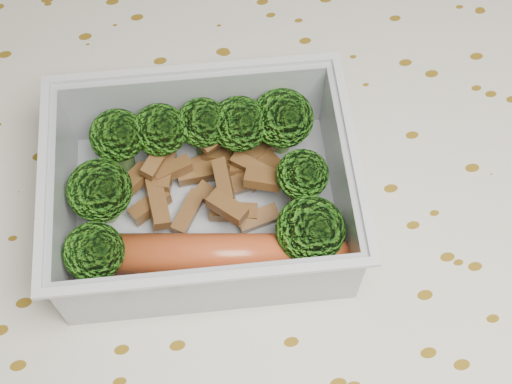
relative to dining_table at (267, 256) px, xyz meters
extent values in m
cube|color=brown|center=(0.00, 0.00, 0.06)|extent=(1.40, 0.90, 0.04)
cube|color=silver|center=(0.00, 0.00, 0.09)|extent=(1.46, 0.96, 0.01)
cube|color=silver|center=(-0.04, 0.00, 0.09)|extent=(0.19, 0.15, 0.00)
cube|color=silver|center=(-0.03, 0.06, 0.12)|extent=(0.17, 0.02, 0.06)
cube|color=silver|center=(-0.05, -0.06, 0.12)|extent=(0.17, 0.02, 0.06)
cube|color=silver|center=(0.04, -0.01, 0.12)|extent=(0.02, 0.12, 0.06)
cube|color=silver|center=(-0.13, 0.01, 0.12)|extent=(0.02, 0.12, 0.06)
cube|color=silver|center=(-0.03, 0.07, 0.15)|extent=(0.18, 0.03, 0.00)
cube|color=silver|center=(-0.05, -0.07, 0.15)|extent=(0.18, 0.03, 0.00)
cube|color=silver|center=(0.05, -0.01, 0.15)|extent=(0.02, 0.13, 0.00)
cube|color=silver|center=(-0.13, 0.01, 0.15)|extent=(0.02, 0.13, 0.00)
cylinder|color=#608C3F|center=(-0.09, 0.05, 0.10)|extent=(0.01, 0.01, 0.02)
ellipsoid|color=#368116|center=(-0.09, 0.05, 0.13)|extent=(0.04, 0.04, 0.03)
cylinder|color=#608C3F|center=(-0.06, 0.05, 0.10)|extent=(0.01, 0.01, 0.02)
ellipsoid|color=#368116|center=(-0.06, 0.05, 0.13)|extent=(0.03, 0.03, 0.03)
cylinder|color=#608C3F|center=(-0.03, 0.04, 0.11)|extent=(0.01, 0.01, 0.02)
ellipsoid|color=#368116|center=(-0.03, 0.04, 0.13)|extent=(0.03, 0.03, 0.03)
cylinder|color=#608C3F|center=(-0.01, 0.04, 0.10)|extent=(0.01, 0.01, 0.02)
ellipsoid|color=#368116|center=(-0.01, 0.04, 0.13)|extent=(0.04, 0.04, 0.03)
cylinder|color=#608C3F|center=(0.02, 0.04, 0.10)|extent=(0.01, 0.01, 0.02)
ellipsoid|color=#368116|center=(0.02, 0.04, 0.13)|extent=(0.04, 0.04, 0.03)
cylinder|color=#608C3F|center=(-0.10, 0.01, 0.10)|extent=(0.01, 0.01, 0.02)
ellipsoid|color=#368116|center=(-0.10, 0.01, 0.13)|extent=(0.04, 0.04, 0.03)
cylinder|color=#608C3F|center=(0.02, -0.01, 0.11)|extent=(0.01, 0.01, 0.02)
ellipsoid|color=#368116|center=(0.02, -0.01, 0.13)|extent=(0.03, 0.03, 0.03)
cylinder|color=#608C3F|center=(-0.11, -0.03, 0.10)|extent=(0.01, 0.01, 0.02)
ellipsoid|color=#368116|center=(-0.11, -0.03, 0.13)|extent=(0.04, 0.04, 0.03)
cylinder|color=#608C3F|center=(0.01, -0.04, 0.10)|extent=(0.01, 0.01, 0.02)
ellipsoid|color=#368116|center=(0.01, -0.04, 0.13)|extent=(0.04, 0.04, 0.04)
cube|color=brown|center=(-0.07, 0.04, 0.10)|extent=(0.01, 0.02, 0.01)
cube|color=brown|center=(-0.01, 0.02, 0.11)|extent=(0.03, 0.03, 0.01)
cube|color=brown|center=(-0.04, 0.03, 0.10)|extent=(0.03, 0.01, 0.01)
cube|color=brown|center=(-0.08, 0.01, 0.10)|extent=(0.03, 0.02, 0.01)
cube|color=brown|center=(-0.08, 0.02, 0.11)|extent=(0.03, 0.03, 0.01)
cube|color=brown|center=(-0.02, 0.01, 0.10)|extent=(0.03, 0.02, 0.01)
cube|color=brown|center=(-0.02, -0.01, 0.10)|extent=(0.03, 0.02, 0.01)
cube|color=brown|center=(-0.07, 0.03, 0.12)|extent=(0.02, 0.02, 0.01)
cube|color=brown|center=(0.00, 0.00, 0.12)|extent=(0.03, 0.02, 0.01)
cube|color=brown|center=(-0.01, 0.02, 0.10)|extent=(0.02, 0.03, 0.01)
cube|color=brown|center=(-0.01, 0.02, 0.10)|extent=(0.02, 0.03, 0.01)
cube|color=brown|center=(-0.04, 0.01, 0.10)|extent=(0.02, 0.02, 0.01)
cube|color=brown|center=(-0.04, 0.03, 0.10)|extent=(0.03, 0.02, 0.01)
cube|color=brown|center=(0.00, 0.03, 0.10)|extent=(0.03, 0.02, 0.01)
cube|color=brown|center=(-0.05, 0.00, 0.10)|extent=(0.03, 0.03, 0.01)
cube|color=brown|center=(-0.06, 0.03, 0.11)|extent=(0.02, 0.03, 0.01)
cube|color=brown|center=(-0.03, -0.01, 0.12)|extent=(0.03, 0.03, 0.01)
cube|color=brown|center=(-0.06, 0.03, 0.11)|extent=(0.03, 0.02, 0.01)
cube|color=brown|center=(0.00, 0.03, 0.10)|extent=(0.02, 0.02, 0.01)
cube|color=brown|center=(-0.01, 0.02, 0.10)|extent=(0.03, 0.02, 0.01)
cube|color=brown|center=(-0.01, -0.01, 0.10)|extent=(0.03, 0.02, 0.01)
cube|color=brown|center=(-0.07, 0.01, 0.11)|extent=(0.01, 0.03, 0.01)
cube|color=brown|center=(-0.03, 0.04, 0.12)|extent=(0.02, 0.02, 0.01)
cube|color=brown|center=(-0.03, 0.01, 0.12)|extent=(0.01, 0.03, 0.01)
cube|color=brown|center=(-0.02, 0.03, 0.10)|extent=(0.03, 0.02, 0.01)
cylinder|color=#B74820|center=(-0.04, -0.04, 0.11)|extent=(0.14, 0.05, 0.03)
sphere|color=#B74820|center=(0.02, -0.05, 0.11)|extent=(0.03, 0.03, 0.03)
sphere|color=#B74820|center=(-0.11, -0.02, 0.11)|extent=(0.03, 0.03, 0.03)
camera|label=1|loc=(-0.05, -0.20, 0.50)|focal=50.00mm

